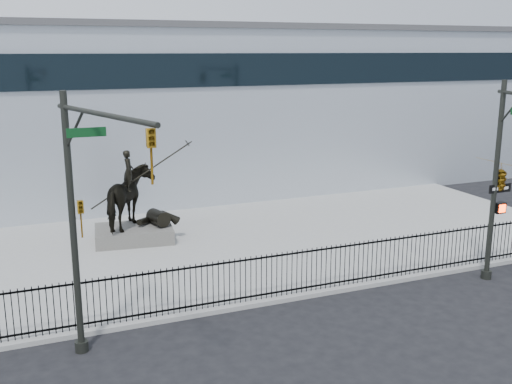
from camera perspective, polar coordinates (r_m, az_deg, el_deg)
name	(u,v)px	position (r m, az deg, el deg)	size (l,w,h in m)	color
ground	(315,312)	(19.09, 5.61, -11.33)	(120.00, 120.00, 0.00)	black
plaza	(236,244)	(25.02, -1.90, -4.99)	(30.00, 12.00, 0.15)	#989996
building	(159,109)	(36.38, -9.19, 7.77)	(44.00, 14.00, 9.00)	silver
picket_fence	(297,272)	(19.76, 3.97, -7.57)	(22.10, 0.10, 1.50)	black
statue_plinth	(134,234)	(25.65, -11.54, -3.93)	(3.15, 2.17, 0.59)	#54524D
equestrian_statue	(134,198)	(25.24, -11.57, -0.59)	(4.02, 2.75, 3.43)	black
traffic_signal_left	(85,215)	(15.24, -15.93, -2.10)	(1.52, 4.84, 7.00)	#242721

